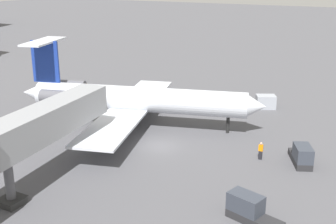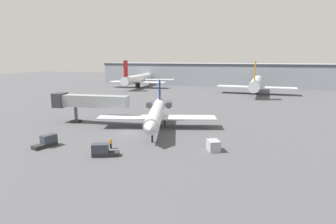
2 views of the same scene
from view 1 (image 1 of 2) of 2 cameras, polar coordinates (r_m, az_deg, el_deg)
The scene contains 7 objects.
ground_plane at distance 43.30m, azimuth -1.36°, elevation -4.54°, with size 400.00×400.00×0.10m, color #4C4C51.
regional_jet at distance 47.94m, azimuth -4.85°, elevation 1.82°, with size 24.82×27.50×9.34m.
jet_bridge at distance 34.79m, azimuth -18.00°, elevation -2.44°, with size 17.53×4.89×6.61m.
ground_crew_marshaller at distance 40.79m, azimuth 12.21°, elevation -5.05°, with size 0.29×0.42×1.69m.
baggage_tug_lead at distance 31.13m, azimuth 10.77°, elevation -12.65°, with size 2.43×4.23×1.90m.
baggage_tug_trailing at distance 40.70m, azimuth 17.32°, elevation -5.57°, with size 4.22×2.94×1.90m.
cargo_container_uld at distance 56.31m, azimuth 12.85°, elevation 1.34°, with size 2.59×2.90×1.68m.
Camera 1 is at (-34.65, -19.99, 16.53)m, focal length 45.90 mm.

